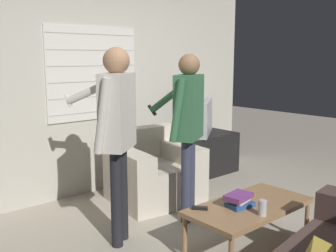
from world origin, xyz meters
The scene contains 11 objects.
ground_plane centered at (0.00, 0.00, 0.00)m, with size 16.00×16.00×0.00m, color #B2A893.
wall_back centered at (0.00, 2.03, 1.28)m, with size 5.20×0.08×2.55m.
armchair_beige centered at (0.34, 1.28, 0.33)m, with size 1.02×0.96×0.82m.
coffee_table centered at (0.19, -0.22, 0.38)m, with size 1.12×0.57×0.42m.
tv_stand centered at (1.52, 1.63, 0.29)m, with size 0.99×0.54×0.57m.
tv centered at (1.52, 1.64, 0.81)m, with size 0.75×0.65×0.48m.
person_left_standing centered at (-0.56, 0.64, 1.10)m, with size 0.52×0.84×1.73m.
person_right_standing centered at (0.25, 0.61, 1.05)m, with size 0.51×0.75×1.67m.
book_stack centered at (0.07, -0.19, 0.47)m, with size 0.25×0.21×0.11m.
soda_can centered at (0.07, -0.43, 0.48)m, with size 0.07×0.07×0.13m.
spare_remote centered at (-0.21, -0.02, 0.43)m, with size 0.11×0.13×0.02m.
Camera 1 is at (-2.40, -2.14, 1.64)m, focal length 42.00 mm.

